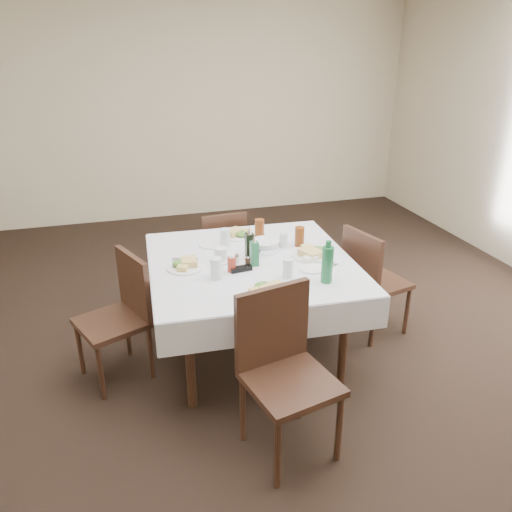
% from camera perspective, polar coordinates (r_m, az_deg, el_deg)
% --- Properties ---
extents(ground_plane, '(7.00, 7.00, 0.00)m').
position_cam_1_polar(ground_plane, '(3.88, 0.83, -11.25)').
color(ground_plane, black).
extents(room_shell, '(6.04, 7.04, 2.80)m').
position_cam_1_polar(room_shell, '(3.23, 1.01, 14.56)').
color(room_shell, beige).
rests_on(room_shell, ground).
extents(dining_table, '(1.51, 1.51, 0.76)m').
position_cam_1_polar(dining_table, '(3.59, -0.51, -1.63)').
color(dining_table, black).
rests_on(dining_table, ground).
extents(chair_north, '(0.42, 0.42, 0.84)m').
position_cam_1_polar(chair_north, '(4.49, -3.88, 0.77)').
color(chair_north, black).
rests_on(chair_north, ground).
extents(chair_south, '(0.55, 0.55, 0.97)m').
position_cam_1_polar(chair_south, '(2.86, 3.01, -11.96)').
color(chair_south, black).
rests_on(chair_south, ground).
extents(chair_east, '(0.51, 0.51, 0.89)m').
position_cam_1_polar(chair_east, '(4.01, 12.84, -2.25)').
color(chair_east, black).
rests_on(chair_east, ground).
extents(chair_west, '(0.55, 0.55, 0.89)m').
position_cam_1_polar(chair_west, '(3.57, -15.06, -5.88)').
color(chair_west, black).
rests_on(chair_west, ground).
extents(meal_north, '(0.26, 0.26, 0.06)m').
position_cam_1_polar(meal_north, '(4.00, -1.98, 2.56)').
color(meal_north, white).
rests_on(meal_north, dining_table).
extents(meal_south, '(0.31, 0.31, 0.07)m').
position_cam_1_polar(meal_south, '(3.08, 1.34, -4.07)').
color(meal_south, white).
rests_on(meal_south, dining_table).
extents(meal_east, '(0.30, 0.30, 0.06)m').
position_cam_1_polar(meal_east, '(3.65, 6.37, 0.37)').
color(meal_east, white).
rests_on(meal_east, dining_table).
extents(meal_west, '(0.25, 0.25, 0.06)m').
position_cam_1_polar(meal_west, '(3.48, -8.11, -1.03)').
color(meal_west, white).
rests_on(meal_west, dining_table).
extents(side_plate_a, '(0.18, 0.18, 0.01)m').
position_cam_1_polar(side_plate_a, '(3.84, -5.17, 1.30)').
color(side_plate_a, white).
rests_on(side_plate_a, dining_table).
extents(side_plate_b, '(0.17, 0.17, 0.01)m').
position_cam_1_polar(side_plate_b, '(3.45, 6.39, -1.44)').
color(side_plate_b, white).
rests_on(side_plate_b, dining_table).
extents(water_n, '(0.08, 0.08, 0.14)m').
position_cam_1_polar(water_n, '(3.79, -3.53, 2.10)').
color(water_n, silver).
rests_on(water_n, dining_table).
extents(water_s, '(0.07, 0.07, 0.13)m').
position_cam_1_polar(water_s, '(3.30, 3.70, -1.38)').
color(water_s, silver).
rests_on(water_s, dining_table).
extents(water_e, '(0.06, 0.06, 0.11)m').
position_cam_1_polar(water_e, '(3.78, 3.15, 1.83)').
color(water_e, silver).
rests_on(water_e, dining_table).
extents(water_w, '(0.08, 0.08, 0.14)m').
position_cam_1_polar(water_w, '(3.28, -4.56, -1.41)').
color(water_w, silver).
rests_on(water_w, dining_table).
extents(iced_tea_a, '(0.07, 0.07, 0.15)m').
position_cam_1_polar(iced_tea_a, '(3.95, 0.40, 3.14)').
color(iced_tea_a, '#693010').
rests_on(iced_tea_a, dining_table).
extents(iced_tea_b, '(0.07, 0.07, 0.15)m').
position_cam_1_polar(iced_tea_b, '(3.81, 4.99, 2.23)').
color(iced_tea_b, '#693010').
rests_on(iced_tea_b, dining_table).
extents(bread_basket, '(0.23, 0.23, 0.08)m').
position_cam_1_polar(bread_basket, '(3.73, 1.06, 1.22)').
color(bread_basket, silver).
rests_on(bread_basket, dining_table).
extents(oil_cruet_dark, '(0.06, 0.06, 0.24)m').
position_cam_1_polar(oil_cruet_dark, '(3.56, -0.74, 1.27)').
color(oil_cruet_dark, black).
rests_on(oil_cruet_dark, dining_table).
extents(oil_cruet_green, '(0.05, 0.05, 0.23)m').
position_cam_1_polar(oil_cruet_green, '(3.45, -0.19, 0.41)').
color(oil_cruet_green, '#1E673A').
rests_on(oil_cruet_green, dining_table).
extents(ketchup_bottle, '(0.06, 0.06, 0.12)m').
position_cam_1_polar(ketchup_bottle, '(3.38, -2.80, -0.88)').
color(ketchup_bottle, maroon).
rests_on(ketchup_bottle, dining_table).
extents(salt_shaker, '(0.03, 0.03, 0.08)m').
position_cam_1_polar(salt_shaker, '(3.49, -2.27, -0.42)').
color(salt_shaker, white).
rests_on(salt_shaker, dining_table).
extents(pepper_shaker, '(0.03, 0.03, 0.08)m').
position_cam_1_polar(pepper_shaker, '(3.46, -0.97, -0.58)').
color(pepper_shaker, '#3C261A').
rests_on(pepper_shaker, dining_table).
extents(coffee_mug, '(0.15, 0.15, 0.11)m').
position_cam_1_polar(coffee_mug, '(3.54, -4.05, 0.10)').
color(coffee_mug, white).
rests_on(coffee_mug, dining_table).
extents(sunglasses, '(0.16, 0.07, 0.03)m').
position_cam_1_polar(sunglasses, '(3.40, -1.74, -1.47)').
color(sunglasses, black).
rests_on(sunglasses, dining_table).
extents(green_bottle, '(0.07, 0.07, 0.29)m').
position_cam_1_polar(green_bottle, '(3.24, 8.15, -0.90)').
color(green_bottle, '#1E673A').
rests_on(green_bottle, dining_table).
extents(sugar_caddy, '(0.10, 0.06, 0.05)m').
position_cam_1_polar(sugar_caddy, '(3.54, 6.22, -0.40)').
color(sugar_caddy, white).
rests_on(sugar_caddy, dining_table).
extents(cutlery_n, '(0.06, 0.20, 0.01)m').
position_cam_1_polar(cutlery_n, '(3.98, 0.81, 2.21)').
color(cutlery_n, silver).
rests_on(cutlery_n, dining_table).
extents(cutlery_s, '(0.05, 0.16, 0.01)m').
position_cam_1_polar(cutlery_s, '(3.07, -0.58, -4.64)').
color(cutlery_s, silver).
rests_on(cutlery_s, dining_table).
extents(cutlery_e, '(0.19, 0.11, 0.01)m').
position_cam_1_polar(cutlery_e, '(3.49, 8.02, -1.24)').
color(cutlery_e, silver).
rests_on(cutlery_e, dining_table).
extents(cutlery_w, '(0.20, 0.12, 0.01)m').
position_cam_1_polar(cutlery_w, '(3.60, -8.15, -0.44)').
color(cutlery_w, silver).
rests_on(cutlery_w, dining_table).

